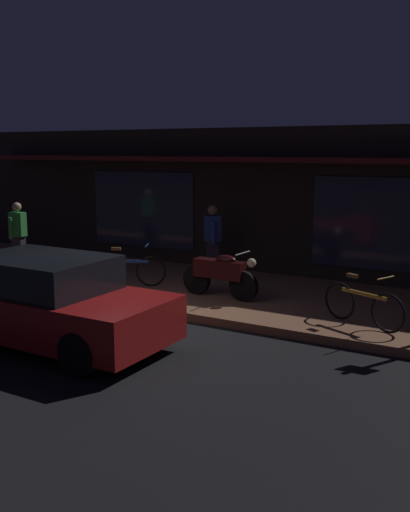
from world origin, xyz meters
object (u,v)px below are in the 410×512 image
person_photographer (18,235)px  bicycle_extra (128,270)px  bicycle_parked (363,305)px  person_bystander (212,240)px  parked_car_near (46,301)px  motorcycle (221,273)px

person_photographer → bicycle_extra: bearing=-0.6°
bicycle_parked → person_bystander: person_bystander is taller
bicycle_extra → person_photographer: size_ratio=0.89×
person_photographer → person_bystander: bearing=21.0°
bicycle_parked → person_photographer: bearing=177.5°
bicycle_extra → parked_car_near: size_ratio=0.36×
motorcycle → person_bystander: 2.01m
bicycle_extra → parked_car_near: 3.54m
motorcycle → person_bystander: bearing=124.7°
motorcycle → person_photographer: (-5.60, -0.10, 0.38)m
person_bystander → person_photographer: bearing=-159.0°
parked_car_near → person_photographer: bearing=141.8°
person_photographer → person_bystander: (4.48, 1.72, 0.00)m
bicycle_extra → person_photographer: 3.41m
person_bystander → parked_car_near: person_bystander is taller
bicycle_extra → person_bystander: 2.14m
parked_car_near → bicycle_extra: bearing=106.3°
motorcycle → parked_car_near: (-1.24, -3.53, 0.06)m
bicycle_parked → motorcycle: bearing=170.9°
bicycle_parked → bicycle_extra: size_ratio=1.03×
bicycle_parked → person_photographer: (-8.59, 0.38, 0.52)m
person_bystander → bicycle_extra: bearing=-122.5°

